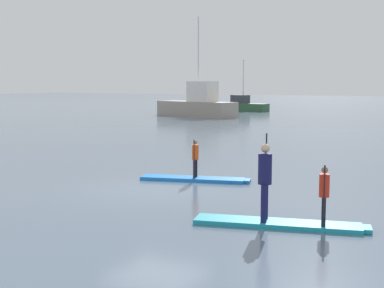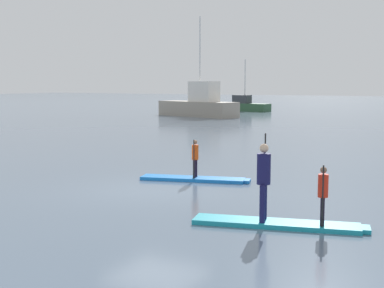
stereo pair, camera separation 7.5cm
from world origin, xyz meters
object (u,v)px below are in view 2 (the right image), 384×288
fishing_boat_green_midground (199,105)px  motor_boat_small_navy (243,106)px  paddler_child_front (323,192)px  paddleboard_far (279,224)px  paddler_child_solo (195,156)px  paddleboard_near (195,179)px  paddler_adult (264,177)px

fishing_boat_green_midground → motor_boat_small_navy: bearing=92.7°
paddler_child_front → fishing_boat_green_midground: size_ratio=0.14×
paddler_child_front → paddleboard_far: bearing=-164.9°
paddler_child_solo → fishing_boat_green_midground: fishing_boat_green_midground is taller
paddleboard_near → fishing_boat_green_midground: fishing_boat_green_midground is taller
paddler_child_solo → paddler_child_front: (4.94, -3.47, 0.02)m
paddler_adult → motor_boat_small_navy: 47.11m
paddleboard_far → paddleboard_near: bearing=138.0°
paddler_child_solo → paddler_adult: (3.79, -3.78, 0.28)m
paddleboard_near → paddler_child_solo: paddler_child_solo is taller
motor_boat_small_navy → fishing_boat_green_midground: bearing=-87.3°
paddleboard_near → paddleboard_far: same height
paddleboard_far → fishing_boat_green_midground: fishing_boat_green_midground is taller
paddleboard_far → paddler_child_front: paddler_child_front is taller
paddleboard_far → fishing_boat_green_midground: size_ratio=0.41×
paddleboard_near → fishing_boat_green_midground: (-15.68, 28.18, 0.99)m
paddler_child_solo → paddler_adult: bearing=-44.9°
paddler_adult → fishing_boat_green_midground: fishing_boat_green_midground is taller
paddler_child_solo → paddler_child_front: 6.04m
paddler_child_solo → paddler_adult: paddler_adult is taller
paddler_child_solo → paddler_adult: 5.36m
paddler_adult → paddler_child_front: paddler_adult is taller
paddleboard_near → paddler_child_front: paddler_child_front is taller
paddler_child_front → motor_boat_small_navy: bearing=116.5°
paddler_child_solo → paddleboard_far: 5.57m
paddleboard_near → paddler_child_front: (4.95, -3.48, 0.72)m
paddleboard_near → motor_boat_small_navy: motor_boat_small_navy is taller
paddler_child_solo → motor_boat_small_navy: (-16.20, 38.88, -0.15)m
paddleboard_far → fishing_boat_green_midground: (-19.80, 31.88, 0.99)m
paddleboard_near → motor_boat_small_navy: size_ratio=0.57×
paddleboard_near → paddler_child_front: 6.10m
paddleboard_far → paddler_child_front: 1.12m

